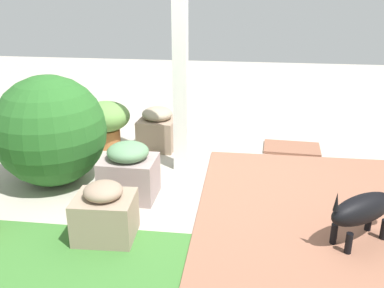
# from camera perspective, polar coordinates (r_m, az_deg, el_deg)

# --- Properties ---
(ground_plane) EXTENTS (12.00, 12.00, 0.00)m
(ground_plane) POSITION_cam_1_polar(r_m,az_deg,el_deg) (4.13, 2.88, -4.28)
(ground_plane) COLOR #B3A99B
(brick_path) EXTENTS (1.80, 2.40, 0.02)m
(brick_path) POSITION_cam_1_polar(r_m,az_deg,el_deg) (3.61, 15.40, -8.87)
(brick_path) COLOR #915D47
(brick_path) RESTS_ON ground
(porch_pillar) EXTENTS (0.13, 0.13, 2.42)m
(porch_pillar) POSITION_cam_1_polar(r_m,az_deg,el_deg) (3.99, -1.55, 13.05)
(porch_pillar) COLOR white
(porch_pillar) RESTS_ON ground
(stone_planter_nearest) EXTENTS (0.41, 0.41, 0.46)m
(stone_planter_nearest) POSITION_cam_1_polar(r_m,az_deg,el_deg) (4.75, -4.48, 1.98)
(stone_planter_nearest) COLOR gray
(stone_planter_nearest) RESTS_ON ground
(stone_planter_mid) EXTENTS (0.46, 0.38, 0.49)m
(stone_planter_mid) POSITION_cam_1_polar(r_m,az_deg,el_deg) (3.71, -8.19, -3.58)
(stone_planter_mid) COLOR gray
(stone_planter_mid) RESTS_ON ground
(stone_planter_far) EXTENTS (0.43, 0.37, 0.43)m
(stone_planter_far) POSITION_cam_1_polar(r_m,az_deg,el_deg) (3.19, -11.26, -8.80)
(stone_planter_far) COLOR gray
(stone_planter_far) RESTS_ON ground
(round_shrub) EXTENTS (0.98, 0.98, 0.98)m
(round_shrub) POSITION_cam_1_polar(r_m,az_deg,el_deg) (4.04, -17.94, 1.65)
(round_shrub) COLOR #265D22
(round_shrub) RESTS_ON ground
(terracotta_pot_broad) EXTENTS (0.53, 0.53, 0.50)m
(terracotta_pot_broad) POSITION_cam_1_polar(r_m,az_deg,el_deg) (4.85, -11.18, 3.09)
(terracotta_pot_broad) COLOR #AB6635
(terracotta_pot_broad) RESTS_ON ground
(dog) EXTENTS (0.63, 0.52, 0.48)m
(dog) POSITION_cam_1_polar(r_m,az_deg,el_deg) (3.28, 21.89, -7.56)
(dog) COLOR black
(dog) RESTS_ON ground
(doormat) EXTENTS (0.62, 0.42, 0.03)m
(doormat) POSITION_cam_1_polar(r_m,az_deg,el_deg) (4.88, 12.85, -0.51)
(doormat) COLOR brown
(doormat) RESTS_ON ground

